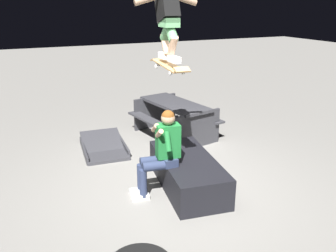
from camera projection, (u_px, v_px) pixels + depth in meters
ground_plane at (175, 186)px, 5.57m from camera, size 40.00×40.00×0.00m
ledge_box_main at (187, 172)px, 5.50m from camera, size 1.84×1.04×0.47m
person_sitting_on_ledge at (161, 149)px, 5.12m from camera, size 0.60×0.78×1.31m
skateboard at (169, 66)px, 4.83m from camera, size 1.03×0.25×0.13m
skater_airborne at (167, 13)px, 4.66m from camera, size 0.62×0.89×1.12m
kicker_ramp at (104, 148)px, 6.90m from camera, size 1.32×0.92×0.31m
picnic_table_back at (175, 114)px, 7.52m from camera, size 1.91×1.63×0.75m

